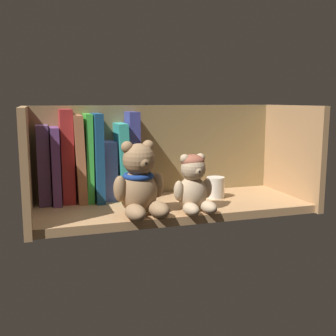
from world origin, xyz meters
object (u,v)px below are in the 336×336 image
Objects in this scene: teddy_bear_smaller at (194,184)px; pillar_candle at (215,187)px; book_0 at (43,164)px; teddy_bear_larger at (140,184)px; book_2 at (67,156)px; book_8 at (132,155)px; book_4 at (88,157)px; book_7 at (121,160)px; book_1 at (55,165)px; book_5 at (97,157)px; book_3 at (79,158)px; book_6 at (109,170)px.

teddy_bear_smaller reaches higher than pillar_candle.
book_0 reaches higher than teddy_bear_larger.
book_0 is 0.84× the size of book_2.
book_8 is at bearing 0.00° from book_0.
book_4 reaches higher than pillar_candle.
book_7 is 3.54× the size of pillar_candle.
book_1 is at bearing 148.03° from teddy_bear_smaller.
book_4 is (8.17, 0.00, 1.56)cm from book_1.
book_4 is 20.78cm from teddy_bear_larger.
book_0 is at bearing 180.00° from book_5.
book_0 is 2.84cm from book_1.
book_3 is (5.89, 0.00, 1.41)cm from book_1.
book_8 is 1.35× the size of teddy_bear_larger.
book_1 is at bearing 180.00° from book_5.
book_8 reaches higher than book_7.
book_5 is (13.23, 0.00, 1.36)cm from book_0.
book_8 is at bearing 119.07° from teddy_bear_smaller.
book_4 is 1.12× the size of book_7.
book_3 is 36.31cm from pillar_candle.
pillar_candle is (20.68, -8.24, -8.51)cm from book_8.
teddy_bear_larger is at bearing -68.92° from book_5.
book_4 reaches higher than book_1.
book_1 is 1.14× the size of teddy_bear_larger.
book_3 is 30.92cm from teddy_bear_smaller.
book_4 is at bearing 180.00° from book_7.
book_5 is 4.72cm from book_6.
teddy_bear_smaller is (24.16, -18.75, -4.59)cm from book_3.
book_0 is at bearing 180.00° from book_6.
book_1 is 13.60cm from book_6.
book_1 is 0.84× the size of book_8.
book_2 is 1.03× the size of book_8.
pillar_candle is (34.41, -8.24, -8.16)cm from book_3.
book_7 is (3.23, 0.00, 2.34)cm from book_6.
book_5 is 27.58cm from teddy_bear_smaller.
teddy_bear_larger is (7.01, -18.19, -4.00)cm from book_5.
book_4 is at bearing 116.93° from teddy_bear_larger.
teddy_bear_smaller is at bearing -31.97° from book_1.
book_0 is at bearing 180.00° from book_7.
book_8 is at bearing 0.00° from book_1.
teddy_bear_larger is (0.73, -18.19, -2.73)cm from book_7.
book_0 reaches higher than pillar_candle.
book_2 is (2.91, 0.00, 2.14)cm from book_1.
teddy_bear_smaller is (19.65, -18.75, -4.79)cm from book_5.
teddy_bear_larger reaches higher than teddy_bear_smaller.
book_7 is at bearing 92.30° from teddy_bear_larger.
book_2 reaches higher than book_7.
book_0 is 44.46cm from pillar_candle.
book_8 is at bearing 0.00° from book_4.
book_4 reaches higher than book_3.
book_8 is at bearing 0.00° from book_7.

